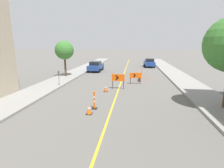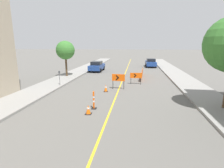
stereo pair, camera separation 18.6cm
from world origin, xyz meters
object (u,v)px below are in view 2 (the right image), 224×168
at_px(delineator_post_rear, 94,101).
at_px(street_tree_left_near, 65,50).
at_px(parked_car_curb_near, 97,66).
at_px(parked_car_curb_mid, 151,63).
at_px(parking_meter_near_curb, 59,75).
at_px(arrow_barricade_secondary, 136,76).
at_px(traffic_cone_third, 88,110).
at_px(traffic_cone_fourth, 106,88).
at_px(arrow_barricade_primary, 118,78).

relative_size(delineator_post_rear, street_tree_left_near, 0.27).
distance_m(parked_car_curb_near, parked_car_curb_mid, 11.17).
height_order(parking_meter_near_curb, street_tree_left_near, street_tree_left_near).
xyz_separation_m(delineator_post_rear, parked_car_curb_near, (-3.49, 16.42, 0.27)).
bearing_deg(arrow_barricade_secondary, parking_meter_near_curb, -168.41).
relative_size(traffic_cone_third, parking_meter_near_curb, 0.40).
relative_size(parked_car_curb_near, parking_meter_near_curb, 2.96).
bearing_deg(traffic_cone_fourth, parking_meter_near_curb, 165.53).
distance_m(arrow_barricade_secondary, parked_car_curb_mid, 15.49).
bearing_deg(delineator_post_rear, traffic_cone_third, -97.40).
bearing_deg(street_tree_left_near, arrow_barricade_secondary, -17.69).
height_order(traffic_cone_third, parking_meter_near_curb, parking_meter_near_curb).
xyz_separation_m(traffic_cone_third, arrow_barricade_secondary, (2.88, 8.78, 0.61)).
bearing_deg(parking_meter_near_curb, traffic_cone_third, -53.93).
bearing_deg(traffic_cone_third, parked_car_curb_near, 100.98).
bearing_deg(parked_car_curb_near, parked_car_curb_mid, 37.98).
bearing_deg(traffic_cone_third, arrow_barricade_primary, 79.29).
xyz_separation_m(parking_meter_near_curb, street_tree_left_near, (-1.30, 5.03, 2.27)).
bearing_deg(traffic_cone_fourth, arrow_barricade_secondary, 51.82).
distance_m(parked_car_curb_mid, street_tree_left_near, 17.25).
height_order(traffic_cone_fourth, parking_meter_near_curb, parking_meter_near_curb).
bearing_deg(parked_car_curb_near, parking_meter_near_curb, -96.44).
height_order(traffic_cone_fourth, parked_car_curb_near, parked_car_curb_near).
bearing_deg(traffic_cone_fourth, traffic_cone_third, -91.84).
distance_m(delineator_post_rear, parked_car_curb_near, 16.79).
relative_size(delineator_post_rear, parking_meter_near_curb, 0.83).
xyz_separation_m(traffic_cone_fourth, parked_car_curb_mid, (5.42, 18.69, 0.48)).
distance_m(traffic_cone_third, parking_meter_near_curb, 8.25).
bearing_deg(arrow_barricade_primary, street_tree_left_near, 149.86).
relative_size(parked_car_curb_mid, street_tree_left_near, 0.96).
xyz_separation_m(traffic_cone_third, parked_car_curb_near, (-3.37, 17.36, 0.51)).
bearing_deg(parking_meter_near_curb, parked_car_curb_mid, 59.09).
distance_m(traffic_cone_third, parked_car_curb_near, 17.69).
height_order(traffic_cone_third, parked_car_curb_near, parked_car_curb_near).
bearing_deg(delineator_post_rear, parking_meter_near_curb, 131.04).
distance_m(delineator_post_rear, parked_car_curb_mid, 23.73).
relative_size(traffic_cone_third, street_tree_left_near, 0.13).
height_order(traffic_cone_third, delineator_post_rear, delineator_post_rear).
bearing_deg(parked_car_curb_mid, arrow_barricade_secondary, -101.27).
bearing_deg(arrow_barricade_secondary, traffic_cone_third, -112.17).
height_order(parked_car_curb_near, parking_meter_near_curb, parking_meter_near_curb).
distance_m(parking_meter_near_curb, street_tree_left_near, 5.67).
bearing_deg(street_tree_left_near, arrow_barricade_primary, -35.49).
distance_m(arrow_barricade_primary, arrow_barricade_secondary, 2.89).
height_order(parked_car_curb_near, parked_car_curb_mid, same).
height_order(arrow_barricade_primary, parked_car_curb_near, parked_car_curb_near).
bearing_deg(arrow_barricade_primary, arrow_barricade_secondary, 60.12).
height_order(delineator_post_rear, parked_car_curb_near, parked_car_curb_near).
bearing_deg(street_tree_left_near, delineator_post_rear, -59.75).
bearing_deg(parking_meter_near_curb, parked_car_curb_near, 82.25).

